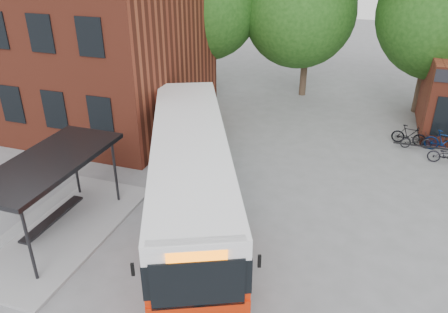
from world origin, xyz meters
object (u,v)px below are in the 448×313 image
(bus_shelter, at_px, (55,197))
(city_bus, at_px, (191,174))
(bicycle_0, at_px, (417,141))
(bicycle_1, at_px, (409,135))
(bicycle_2, at_px, (448,156))
(bicycle_3, at_px, (444,142))

(bus_shelter, distance_m, city_bus, 4.73)
(city_bus, distance_m, bicycle_0, 12.19)
(bus_shelter, relative_size, city_bus, 0.56)
(bicycle_1, bearing_deg, bicycle_2, -129.55)
(bicycle_0, height_order, bicycle_2, bicycle_2)
(bicycle_2, bearing_deg, bus_shelter, 137.58)
(bicycle_0, bearing_deg, bicycle_1, 30.23)
(bus_shelter, relative_size, bicycle_0, 4.56)
(city_bus, bearing_deg, bicycle_0, 21.88)
(bicycle_1, relative_size, bicycle_2, 0.98)
(bicycle_1, bearing_deg, bicycle_3, -96.48)
(bus_shelter, xyz_separation_m, bicycle_1, (11.91, 11.85, -0.95))
(bus_shelter, bearing_deg, city_bus, 35.05)
(city_bus, height_order, bicycle_1, city_bus)
(city_bus, height_order, bicycle_3, city_bus)
(bus_shelter, xyz_separation_m, bicycle_2, (13.51, 10.03, -1.00))
(bicycle_0, relative_size, bicycle_3, 0.84)
(city_bus, height_order, bicycle_0, city_bus)
(bicycle_1, xyz_separation_m, bicycle_2, (1.60, -1.82, -0.05))
(bicycle_3, bearing_deg, bus_shelter, 144.54)
(bicycle_3, bearing_deg, bicycle_0, 101.30)
(bicycle_0, height_order, bicycle_3, bicycle_3)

